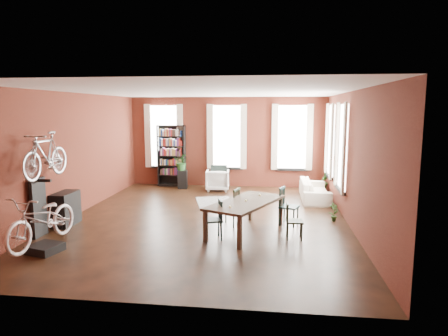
% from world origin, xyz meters
% --- Properties ---
extents(room, '(9.00, 9.04, 3.22)m').
position_xyz_m(room, '(0.25, 0.62, 2.14)').
color(room, black).
rests_on(room, ground).
extents(dining_table, '(1.79, 2.36, 0.73)m').
position_xyz_m(dining_table, '(1.07, -1.01, 0.37)').
color(dining_table, '#453629').
rests_on(dining_table, ground).
extents(dining_chair_a, '(0.50, 0.50, 0.85)m').
position_xyz_m(dining_chair_a, '(0.40, -1.51, 0.42)').
color(dining_chair_a, '#1A3739').
rests_on(dining_chair_a, ground).
extents(dining_chair_b, '(0.51, 0.51, 0.90)m').
position_xyz_m(dining_chair_b, '(0.65, -0.44, 0.45)').
color(dining_chair_b, '#1D2F1B').
rests_on(dining_chair_b, ground).
extents(dining_chair_c, '(0.38, 0.38, 0.79)m').
position_xyz_m(dining_chair_c, '(2.14, -1.28, 0.39)').
color(dining_chair_c, black).
rests_on(dining_chair_c, ground).
extents(dining_chair_d, '(0.54, 0.54, 0.91)m').
position_xyz_m(dining_chair_d, '(2.06, -0.24, 0.46)').
color(dining_chair_d, '#163132').
rests_on(dining_chair_d, ground).
extents(bookshelf, '(1.00, 0.32, 2.20)m').
position_xyz_m(bookshelf, '(-2.00, 4.30, 1.10)').
color(bookshelf, black).
rests_on(bookshelf, ground).
extents(white_armchair, '(0.82, 0.78, 0.79)m').
position_xyz_m(white_armchair, '(-0.22, 3.65, 0.39)').
color(white_armchair, silver).
rests_on(white_armchair, ground).
extents(cream_sofa, '(0.61, 2.08, 0.81)m').
position_xyz_m(cream_sofa, '(2.95, 2.60, 0.41)').
color(cream_sofa, beige).
rests_on(cream_sofa, ground).
extents(striped_rug, '(1.47, 1.90, 0.01)m').
position_xyz_m(striped_rug, '(-0.03, 1.79, 0.01)').
color(striped_rug, black).
rests_on(striped_rug, ground).
extents(bike_trainer, '(0.66, 0.66, 0.16)m').
position_xyz_m(bike_trainer, '(-2.73, -2.72, 0.08)').
color(bike_trainer, black).
rests_on(bike_trainer, ground).
extents(bike_wall_rack, '(0.16, 0.60, 1.30)m').
position_xyz_m(bike_wall_rack, '(-3.40, -1.80, 0.65)').
color(bike_wall_rack, black).
rests_on(bike_wall_rack, ground).
extents(console_table, '(0.40, 0.80, 0.80)m').
position_xyz_m(console_table, '(-3.28, -0.90, 0.40)').
color(console_table, black).
rests_on(console_table, ground).
extents(plant_stand, '(0.35, 0.35, 0.64)m').
position_xyz_m(plant_stand, '(-1.49, 3.83, 0.32)').
color(plant_stand, black).
rests_on(plant_stand, ground).
extents(plant_by_sofa, '(0.59, 0.82, 0.33)m').
position_xyz_m(plant_by_sofa, '(3.37, 3.76, 0.17)').
color(plant_by_sofa, '#295823').
rests_on(plant_by_sofa, ground).
extents(plant_small, '(0.45, 0.52, 0.17)m').
position_xyz_m(plant_small, '(3.19, 0.22, 0.08)').
color(plant_small, '#2A5421').
rests_on(plant_small, ground).
extents(bicycle_floor, '(0.78, 1.08, 1.92)m').
position_xyz_m(bicycle_floor, '(-2.74, -2.71, 1.12)').
color(bicycle_floor, beige).
rests_on(bicycle_floor, bike_trainer).
extents(bicycle_hung, '(0.47, 1.00, 1.66)m').
position_xyz_m(bicycle_hung, '(-3.15, -1.80, 2.13)').
color(bicycle_hung, '#A5A8AD').
rests_on(bicycle_hung, bike_wall_rack).
extents(plant_on_stand, '(0.60, 0.65, 0.46)m').
position_xyz_m(plant_on_stand, '(-1.52, 3.86, 0.87)').
color(plant_on_stand, '#225522').
rests_on(plant_on_stand, plant_stand).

